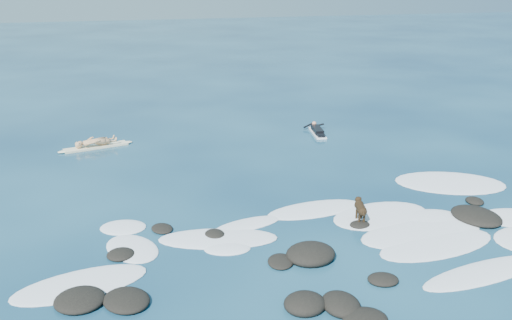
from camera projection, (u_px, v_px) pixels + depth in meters
name	position (u px, v px, depth m)	size (l,w,h in m)	color
ground	(306.00, 228.00, 16.95)	(160.00, 160.00, 0.00)	#0A2642
reef_rocks	(370.00, 261.00, 14.83)	(14.30, 7.04, 0.45)	black
breaking_foam	(377.00, 227.00, 16.99)	(16.79, 8.54, 0.12)	white
standing_surfer_rig	(95.00, 132.00, 24.43)	(3.21, 1.21, 1.85)	#F0E8C0
paddling_surfer_rig	(317.00, 131.00, 26.82)	(1.06, 2.33, 0.40)	white
dog	(360.00, 208.00, 17.20)	(0.46, 1.11, 0.72)	black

